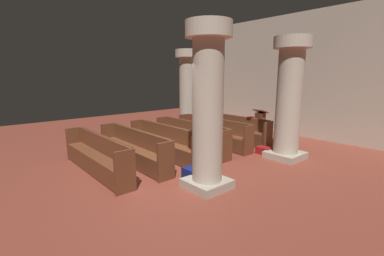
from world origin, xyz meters
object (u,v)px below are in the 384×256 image
(pew_row_0, at_px, (232,127))
(kneeler_box_red, at_px, (264,151))
(pillar_aisle_side, at_px, (289,97))
(pew_row_4, at_px, (134,147))
(lectern, at_px, (260,126))
(hymn_book, at_px, (251,117))
(pew_row_1, at_px, (213,131))
(pew_row_3, at_px, (165,141))
(pew_row_5, at_px, (97,154))
(pillar_aisle_rear, at_px, (208,106))
(kneeler_box_navy, at_px, (192,174))
(pillar_far_side, at_px, (188,90))
(pew_row_2, at_px, (191,136))

(pew_row_0, distance_m, kneeler_box_red, 1.83)
(pillar_aisle_side, bearing_deg, pew_row_4, -123.99)
(lectern, bearing_deg, pew_row_0, -115.83)
(hymn_book, bearing_deg, pew_row_1, -118.21)
(pew_row_1, relative_size, hymn_book, 14.38)
(pew_row_1, bearing_deg, pew_row_4, -90.00)
(pew_row_3, distance_m, pillar_aisle_side, 3.60)
(pew_row_1, height_order, hymn_book, hymn_book)
(kneeler_box_red, bearing_deg, pew_row_1, -166.61)
(pew_row_1, height_order, pew_row_3, same)
(pew_row_5, bearing_deg, pew_row_1, 90.00)
(pillar_aisle_side, xyz_separation_m, lectern, (-1.85, 1.42, -1.25))
(pew_row_3, xyz_separation_m, lectern, (0.47, 3.88, -0.02))
(pew_row_1, bearing_deg, pillar_aisle_side, 12.68)
(pillar_aisle_rear, distance_m, lectern, 4.98)
(hymn_book, relative_size, kneeler_box_red, 0.50)
(pew_row_3, distance_m, kneeler_box_navy, 1.88)
(pew_row_1, xyz_separation_m, pillar_aisle_rear, (2.32, -2.52, 1.23))
(pillar_aisle_side, relative_size, pillar_aisle_rear, 1.00)
(pillar_far_side, xyz_separation_m, lectern, (2.73, 1.12, -1.25))
(pew_row_1, bearing_deg, kneeler_box_red, 13.39)
(pew_row_5, distance_m, pillar_far_side, 5.37)
(lectern, distance_m, kneeler_box_red, 2.00)
(pew_row_1, height_order, pillar_aisle_side, pillar_aisle_side)
(pew_row_1, height_order, pillar_far_side, pillar_far_side)
(pew_row_3, bearing_deg, pillar_aisle_side, 46.76)
(pew_row_0, height_order, pillar_aisle_rear, pillar_aisle_rear)
(pew_row_1, xyz_separation_m, pillar_far_side, (-2.27, 0.82, 1.23))
(pew_row_3, xyz_separation_m, pew_row_4, (0.00, -0.97, 0.00))
(pew_row_1, height_order, pew_row_5, same)
(kneeler_box_red, bearing_deg, hymn_book, 145.22)
(pew_row_2, bearing_deg, pillar_far_side, 141.67)
(pillar_aisle_rear, bearing_deg, pew_row_0, 123.57)
(pew_row_2, bearing_deg, lectern, 80.86)
(pew_row_1, relative_size, pew_row_4, 1.00)
(pillar_far_side, distance_m, hymn_book, 3.02)
(pew_row_4, bearing_deg, pew_row_1, 90.00)
(pew_row_2, height_order, lectern, lectern)
(pew_row_0, distance_m, lectern, 1.07)
(pew_row_3, distance_m, lectern, 3.91)
(pillar_far_side, bearing_deg, pew_row_3, -50.64)
(pew_row_5, relative_size, kneeler_box_red, 7.15)
(pew_row_2, relative_size, pew_row_3, 1.00)
(hymn_book, bearing_deg, pew_row_5, -97.03)
(pillar_aisle_side, height_order, pillar_aisle_rear, same)
(pillar_far_side, height_order, hymn_book, pillar_far_side)
(pew_row_5, height_order, lectern, lectern)
(pew_row_5, bearing_deg, pew_row_4, 90.00)
(pew_row_0, bearing_deg, pew_row_5, -90.00)
(pillar_aisle_side, bearing_deg, pew_row_3, -133.24)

